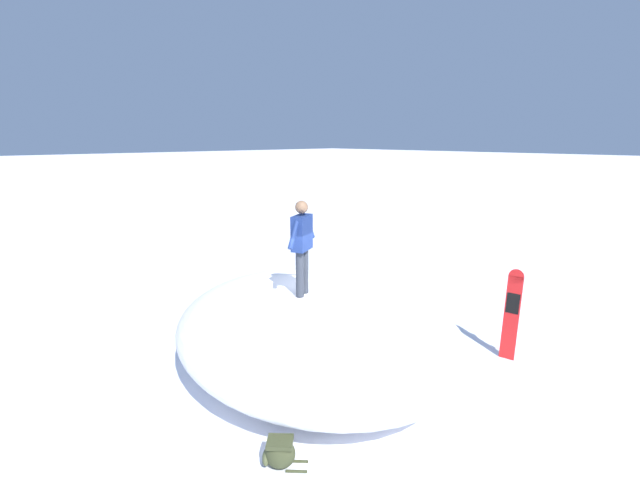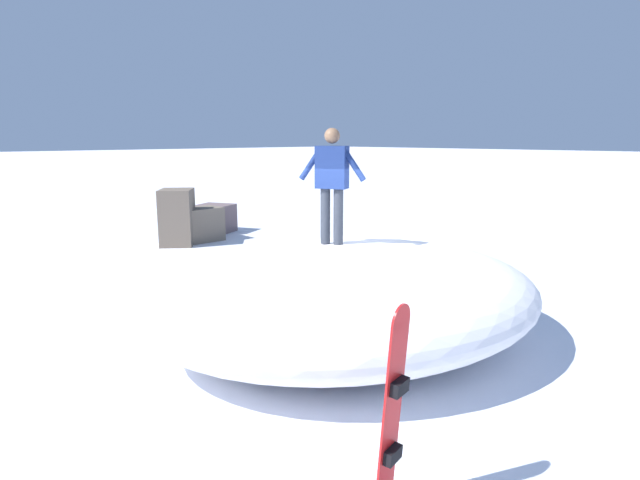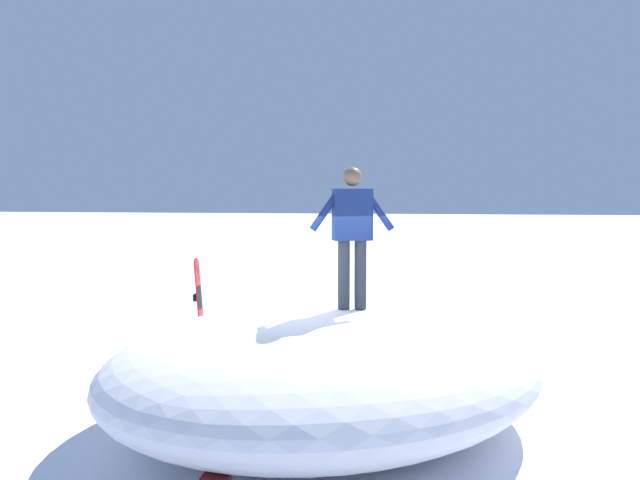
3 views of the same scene
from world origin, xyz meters
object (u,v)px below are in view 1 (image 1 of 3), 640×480
object	(u,v)px
snowboarder_standing	(302,242)
backpack_far	(249,308)
snowboard_primary_upright	(512,313)
backpack_near	(279,453)

from	to	relation	value
snowboarder_standing	backpack_far	xyz separation A→B (m)	(0.61, 2.63, -2.18)
snowboard_primary_upright	backpack_near	size ratio (longest dim) A/B	3.06
snowboarder_standing	snowboard_primary_upright	world-z (taller)	snowboarder_standing
snowboarder_standing	snowboard_primary_upright	xyz separation A→B (m)	(3.08, -2.42, -1.45)
backpack_near	backpack_far	size ratio (longest dim) A/B	1.00
snowboard_primary_upright	backpack_near	xyz separation A→B (m)	(-4.94, 0.75, -0.70)
snowboarder_standing	backpack_near	xyz separation A→B (m)	(-1.86, -1.67, -2.15)
snowboard_primary_upright	backpack_far	xyz separation A→B (m)	(-2.47, 5.05, -0.72)
snowboard_primary_upright	backpack_far	bearing A→B (deg)	116.04
backpack_far	snowboarder_standing	bearing A→B (deg)	-103.14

